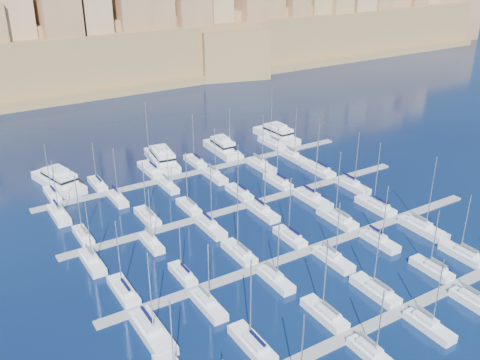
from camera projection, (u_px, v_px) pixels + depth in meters
ground at (275, 224)px, 110.40m from camera, size 600.00×600.00×0.00m
pontoon_near at (400, 312)px, 83.98m from camera, size 84.00×2.00×0.40m
pontoon_mid_near at (312, 249)px, 101.02m from camera, size 84.00×2.00×0.40m
pontoon_mid_far at (249, 204)px, 118.07m from camera, size 84.00×2.00×0.40m
pontoon_far at (202, 171)px, 135.12m from camera, size 84.00×2.00×0.40m
sailboat_1 at (252, 344)px, 76.48m from camera, size 2.80×9.32×15.00m
sailboat_2 at (325, 314)px, 82.66m from camera, size 2.67×8.90×13.91m
sailboat_3 at (376, 291)px, 88.16m from camera, size 2.82×9.41×12.65m
sailboat_4 at (432, 269)px, 93.97m from camera, size 2.46×8.18×12.45m
sailboat_5 at (462, 254)px, 98.32m from camera, size 2.63×8.77×13.00m
sailboat_8 at (373, 355)px, 74.58m from camera, size 2.49×8.31×12.17m
sailboat_9 at (429, 326)px, 80.17m from camera, size 2.47×8.24×12.97m
sailboat_10 at (476, 303)px, 85.18m from camera, size 2.60×8.67×11.96m
sailboat_12 at (124, 291)px, 88.06m from camera, size 2.70×9.01×13.83m
sailboat_13 at (183, 274)px, 92.48m from camera, size 2.23×7.43×10.58m
sailboat_14 at (239, 253)px, 98.80m from camera, size 2.70×8.99×15.09m
sailboat_15 at (290, 237)px, 104.01m from camera, size 2.47×8.24×13.40m
sailboat_16 at (337, 218)px, 110.85m from camera, size 3.02×10.06×15.67m
sailboat_17 at (376, 206)px, 116.01m from camera, size 2.98×9.93×15.51m
sailboat_18 at (152, 332)px, 78.85m from camera, size 3.35×11.15×15.05m
sailboat_19 at (208, 305)px, 84.74m from camera, size 2.55×8.52×12.48m
sailboat_20 at (275, 279)px, 91.14m from camera, size 2.48×8.27×12.45m
sailboat_21 at (333, 259)px, 96.90m from camera, size 2.69×8.95×12.68m
sailboat_22 at (379, 241)px, 102.71m from camera, size 2.57×8.57×12.89m
sailboat_23 at (423, 228)px, 107.17m from camera, size 3.19×10.63×16.68m
sailboat_24 at (83, 236)px, 104.49m from camera, size 2.33×7.76×13.78m
sailboat_25 at (148, 217)px, 111.52m from camera, size 2.67×8.90×13.19m
sailboat_26 at (189, 207)px, 115.72m from camera, size 2.42×8.07×13.36m
sailboat_27 at (239, 193)px, 122.19m from camera, size 2.59×8.62×12.75m
sailboat_28 at (278, 182)px, 127.59m from camera, size 2.68×8.94×14.71m
sailboat_29 at (318, 170)px, 134.24m from camera, size 3.08×10.25×14.30m
sailboat_30 at (92, 262)px, 96.01m from camera, size 2.64×8.79×13.10m
sailboat_31 at (151, 243)px, 102.09m from camera, size 2.28×7.60×12.58m
sailboat_32 at (211, 227)px, 107.57m from camera, size 2.70×9.00×14.34m
sailboat_33 at (263, 212)px, 113.67m from camera, size 2.71×9.02×14.16m
sailboat_34 at (312, 199)px, 119.22m from camera, size 3.17×10.56×15.84m
sailboat_35 at (352, 186)px, 125.63m from camera, size 2.83×9.43×14.42m
sailboat_36 at (52, 194)px, 121.44m from camera, size 2.41×8.03×12.92m
sailboat_37 at (98, 184)px, 126.57m from camera, size 2.46×8.19×11.36m
sailboat_38 at (151, 170)px, 134.25m from camera, size 3.19×10.63×18.29m
sailboat_39 at (195, 162)px, 139.30m from camera, size 2.62×8.72×13.43m
sailboat_40 at (231, 153)px, 144.77m from camera, size 2.76×9.21×13.64m
sailboat_41 at (272, 143)px, 151.77m from camera, size 3.04×10.14×17.21m
sailboat_42 at (59, 214)px, 112.64m from camera, size 2.86×9.52×13.39m
sailboat_43 at (117, 198)px, 119.51m from camera, size 2.42×8.05×13.09m
sailboat_44 at (168, 186)px, 125.64m from camera, size 2.31×7.69×10.98m
sailboat_45 at (214, 176)px, 130.96m from camera, size 2.69×8.97×13.50m
sailboat_46 at (261, 165)px, 136.89m from camera, size 3.06×10.20×14.57m
sailboat_47 at (293, 157)px, 142.44m from camera, size 2.74×9.15×14.50m
motor_yacht_a at (59, 180)px, 126.22m from camera, size 9.23×18.07×5.25m
motor_yacht_b at (162, 158)px, 138.79m from camera, size 7.34×17.54×5.25m
motor_yacht_c at (222, 147)px, 146.13m from camera, size 4.86×14.59×5.25m
motor_yacht_d at (277, 134)px, 156.08m from camera, size 5.83×16.78×5.25m
fortified_city at (63, 41)px, 224.56m from camera, size 460.00×108.95×59.52m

